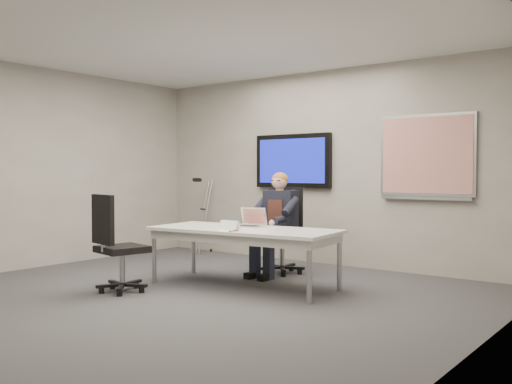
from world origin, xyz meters
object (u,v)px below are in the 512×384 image
Objects in this scene: conference_table at (244,235)px; seated_person at (273,234)px; laptop at (250,222)px; office_chair_far at (283,246)px; office_chair_near at (118,262)px.

conference_table is 1.73× the size of seated_person.
conference_table is at bearing -85.22° from laptop.
office_chair_far is 0.92m from laptop.
office_chair_near is 2.02m from seated_person.
office_chair_near is at bearing -135.79° from conference_table.
laptop is (-0.06, 0.19, 0.13)m from conference_table.
office_chair_far reaches higher than conference_table.
office_chair_far is at bearing 87.69° from seated_person.
conference_table is at bearing -118.45° from office_chair_near.
laptop is at bearing -88.68° from seated_person.
laptop is at bearing -112.28° from office_chair_near.
conference_table is 2.11× the size of office_chair_near.
office_chair_far reaches higher than office_chair_near.
office_chair_near is (-0.75, -2.12, -0.01)m from office_chair_far.
office_chair_far is 0.85× the size of seated_person.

